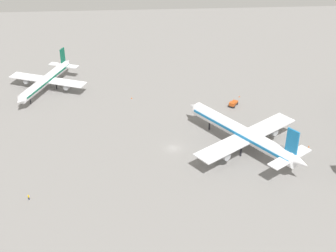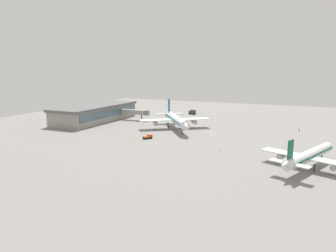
{
  "view_description": "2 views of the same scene",
  "coord_description": "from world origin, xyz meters",
  "px_view_note": "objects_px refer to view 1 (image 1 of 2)",
  "views": [
    {
      "loc": [
        -128.08,
        9.78,
        83.43
      ],
      "look_at": [
        7.14,
        1.16,
        3.87
      ],
      "focal_mm": 52.55,
      "sensor_mm": 36.0,
      "label": 1
    },
    {
      "loc": [
        152.34,
        44.06,
        32.12
      ],
      "look_at": [
        18.07,
        -17.09,
        5.11
      ],
      "focal_mm": 33.35,
      "sensor_mm": 36.0,
      "label": 2
    }
  ],
  "objects_px": {
    "safety_cone_near_gate": "(239,96)",
    "airplane_at_gate": "(46,80)",
    "safety_cone_mid_apron": "(309,146)",
    "safety_cone_far_side": "(132,98)",
    "airplane_taxiing": "(243,133)",
    "pushback_tractor": "(233,104)",
    "ground_crew_worker": "(29,197)"
  },
  "relations": [
    {
      "from": "airplane_at_gate",
      "to": "safety_cone_mid_apron",
      "type": "xyz_separation_m",
      "value": [
        -45.8,
        -87.58,
        -3.96
      ]
    },
    {
      "from": "airplane_at_gate",
      "to": "safety_cone_near_gate",
      "type": "bearing_deg",
      "value": 103.47
    },
    {
      "from": "airplane_taxiing",
      "to": "safety_cone_mid_apron",
      "type": "height_order",
      "value": "airplane_taxiing"
    },
    {
      "from": "safety_cone_near_gate",
      "to": "ground_crew_worker",
      "type": "bearing_deg",
      "value": 129.73
    },
    {
      "from": "ground_crew_worker",
      "to": "safety_cone_far_side",
      "type": "relative_size",
      "value": 2.78
    },
    {
      "from": "airplane_at_gate",
      "to": "ground_crew_worker",
      "type": "distance_m",
      "value": 66.63
    },
    {
      "from": "airplane_at_gate",
      "to": "safety_cone_far_side",
      "type": "relative_size",
      "value": 61.47
    },
    {
      "from": "ground_crew_worker",
      "to": "safety_cone_mid_apron",
      "type": "bearing_deg",
      "value": -38.48
    },
    {
      "from": "airplane_at_gate",
      "to": "safety_cone_far_side",
      "type": "height_order",
      "value": "airplane_at_gate"
    },
    {
      "from": "safety_cone_far_side",
      "to": "safety_cone_near_gate",
      "type": "bearing_deg",
      "value": -91.77
    },
    {
      "from": "airplane_taxiing",
      "to": "ground_crew_worker",
      "type": "relative_size",
      "value": 24.75
    },
    {
      "from": "airplane_taxiing",
      "to": "safety_cone_far_side",
      "type": "xyz_separation_m",
      "value": [
        35.89,
        34.33,
        -5.05
      ]
    },
    {
      "from": "ground_crew_worker",
      "to": "pushback_tractor",
      "type": "bearing_deg",
      "value": -14.83
    },
    {
      "from": "safety_cone_near_gate",
      "to": "airplane_at_gate",
      "type": "bearing_deg",
      "value": 81.9
    },
    {
      "from": "airplane_taxiing",
      "to": "ground_crew_worker",
      "type": "bearing_deg",
      "value": 73.17
    },
    {
      "from": "safety_cone_mid_apron",
      "to": "safety_cone_far_side",
      "type": "xyz_separation_m",
      "value": [
        36.74,
        55.26,
        0.0
      ]
    },
    {
      "from": "airplane_at_gate",
      "to": "ground_crew_worker",
      "type": "height_order",
      "value": "airplane_at_gate"
    },
    {
      "from": "pushback_tractor",
      "to": "airplane_taxiing",
      "type": "bearing_deg",
      "value": 27.58
    },
    {
      "from": "ground_crew_worker",
      "to": "airplane_at_gate",
      "type": "bearing_deg",
      "value": 41.79
    },
    {
      "from": "ground_crew_worker",
      "to": "safety_cone_mid_apron",
      "type": "distance_m",
      "value": 85.17
    },
    {
      "from": "safety_cone_far_side",
      "to": "ground_crew_worker",
      "type": "bearing_deg",
      "value": 154.45
    },
    {
      "from": "pushback_tractor",
      "to": "safety_cone_mid_apron",
      "type": "bearing_deg",
      "value": 65.25
    },
    {
      "from": "airplane_at_gate",
      "to": "pushback_tractor",
      "type": "relative_size",
      "value": 7.78
    },
    {
      "from": "safety_cone_mid_apron",
      "to": "pushback_tractor",
      "type": "bearing_deg",
      "value": 33.23
    },
    {
      "from": "airplane_taxiing",
      "to": "pushback_tractor",
      "type": "distance_m",
      "value": 28.24
    },
    {
      "from": "airplane_taxiing",
      "to": "safety_cone_far_side",
      "type": "bearing_deg",
      "value": 7.76
    },
    {
      "from": "safety_cone_near_gate",
      "to": "safety_cone_mid_apron",
      "type": "distance_m",
      "value": 38.62
    },
    {
      "from": "pushback_tractor",
      "to": "safety_cone_near_gate",
      "type": "relative_size",
      "value": 7.9
    },
    {
      "from": "pushback_tractor",
      "to": "safety_cone_near_gate",
      "type": "xyz_separation_m",
      "value": [
        6.84,
        -3.57,
        -0.67
      ]
    },
    {
      "from": "airplane_taxiing",
      "to": "safety_cone_far_side",
      "type": "distance_m",
      "value": 49.92
    },
    {
      "from": "pushback_tractor",
      "to": "safety_cone_far_side",
      "type": "xyz_separation_m",
      "value": [
        8.07,
        36.48,
        -0.67
      ]
    },
    {
      "from": "ground_crew_worker",
      "to": "safety_cone_far_side",
      "type": "xyz_separation_m",
      "value": [
        57.3,
        -27.39,
        -0.55
      ]
    }
  ]
}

